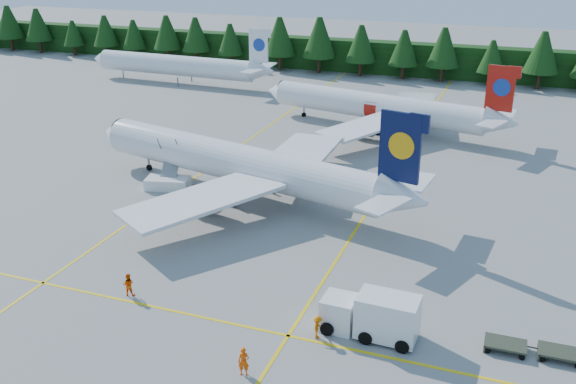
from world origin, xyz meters
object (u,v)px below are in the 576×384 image
(airliner_navy, at_px, (230,162))
(airstairs, at_px, (169,179))
(airliner_red, at_px, (372,106))
(service_truck, at_px, (370,315))

(airliner_navy, height_order, airstairs, airliner_navy)
(airliner_red, xyz_separation_m, airstairs, (-14.65, -29.29, -2.23))
(airliner_navy, relative_size, service_truck, 5.92)
(airliner_red, xyz_separation_m, service_truck, (11.50, -48.16, -1.58))
(airliner_red, relative_size, service_truck, 5.43)
(airliner_navy, xyz_separation_m, airstairs, (-6.76, -0.89, -2.52))
(airliner_navy, distance_m, service_truck, 27.75)
(airstairs, xyz_separation_m, service_truck, (26.16, -18.87, 0.65))
(airliner_red, bearing_deg, airliner_navy, -92.76)
(airstairs, bearing_deg, service_truck, -49.40)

